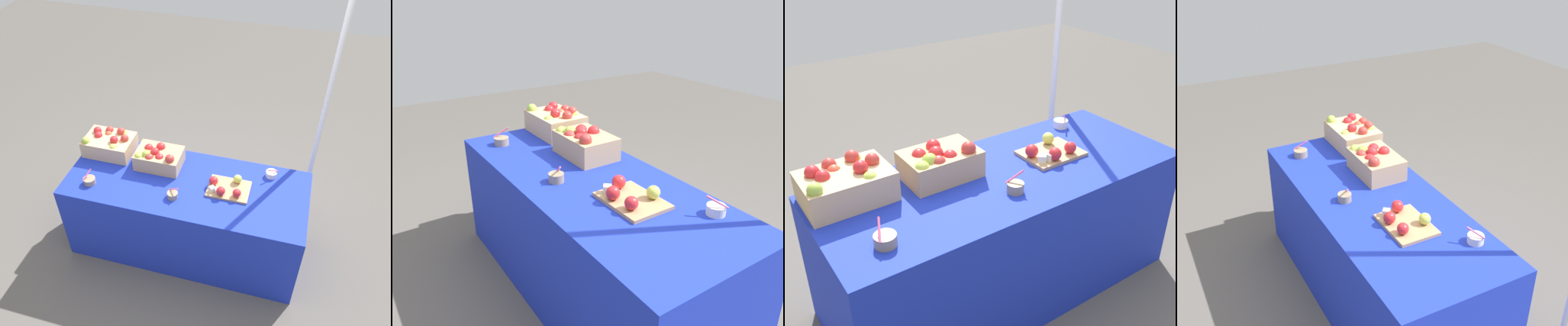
# 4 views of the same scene
# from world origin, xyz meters

# --- Properties ---
(ground_plane) EXTENTS (10.00, 10.00, 0.00)m
(ground_plane) POSITION_xyz_m (0.00, 0.00, 0.00)
(ground_plane) COLOR #56514C
(table) EXTENTS (1.90, 0.76, 0.74)m
(table) POSITION_xyz_m (0.00, 0.00, 0.37)
(table) COLOR #192DB7
(table) RESTS_ON ground_plane
(apple_crate_left) EXTENTS (0.40, 0.28, 0.20)m
(apple_crate_left) POSITION_xyz_m (-0.73, 0.20, 0.82)
(apple_crate_left) COLOR tan
(apple_crate_left) RESTS_ON table
(apple_crate_middle) EXTENTS (0.37, 0.25, 0.19)m
(apple_crate_middle) POSITION_xyz_m (-0.28, 0.14, 0.82)
(apple_crate_middle) COLOR tan
(apple_crate_middle) RESTS_ON table
(cutting_board_front) EXTENTS (0.32, 0.24, 0.09)m
(cutting_board_front) POSITION_xyz_m (0.32, 0.00, 0.77)
(cutting_board_front) COLOR tan
(cutting_board_front) RESTS_ON table
(sample_bowl_near) EXTENTS (0.09, 0.08, 0.10)m
(sample_bowl_near) POSITION_xyz_m (-0.06, -0.18, 0.77)
(sample_bowl_near) COLOR gray
(sample_bowl_near) RESTS_ON table
(sample_bowl_mid) EXTENTS (0.10, 0.09, 0.10)m
(sample_bowl_mid) POSITION_xyz_m (0.63, 0.25, 0.76)
(sample_bowl_mid) COLOR silver
(sample_bowl_mid) RESTS_ON table
(sample_bowl_far) EXTENTS (0.09, 0.10, 0.11)m
(sample_bowl_far) POSITION_xyz_m (-0.73, -0.20, 0.77)
(sample_bowl_far) COLOR gray
(sample_bowl_far) RESTS_ON table
(tent_pole) EXTENTS (0.04, 0.04, 2.08)m
(tent_pole) POSITION_xyz_m (0.95, 0.68, 1.04)
(tent_pole) COLOR white
(tent_pole) RESTS_ON ground_plane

